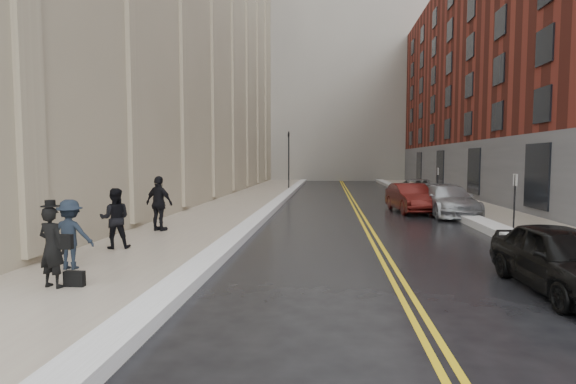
% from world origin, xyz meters
% --- Properties ---
extents(ground, '(160.00, 160.00, 0.00)m').
position_xyz_m(ground, '(0.00, 0.00, 0.00)').
color(ground, black).
rests_on(ground, ground).
extents(sidewalk_left, '(4.00, 64.00, 0.15)m').
position_xyz_m(sidewalk_left, '(-4.50, 16.00, 0.07)').
color(sidewalk_left, gray).
rests_on(sidewalk_left, ground).
extents(sidewalk_right, '(3.00, 64.00, 0.15)m').
position_xyz_m(sidewalk_right, '(9.00, 16.00, 0.07)').
color(sidewalk_right, gray).
rests_on(sidewalk_right, ground).
extents(lane_stripe_a, '(0.12, 64.00, 0.01)m').
position_xyz_m(lane_stripe_a, '(2.38, 16.00, 0.00)').
color(lane_stripe_a, gold).
rests_on(lane_stripe_a, ground).
extents(lane_stripe_b, '(0.12, 64.00, 0.01)m').
position_xyz_m(lane_stripe_b, '(2.62, 16.00, 0.00)').
color(lane_stripe_b, gold).
rests_on(lane_stripe_b, ground).
extents(snow_ridge_left, '(0.70, 60.80, 0.26)m').
position_xyz_m(snow_ridge_left, '(-2.20, 16.00, 0.13)').
color(snow_ridge_left, white).
rests_on(snow_ridge_left, ground).
extents(snow_ridge_right, '(0.85, 60.80, 0.30)m').
position_xyz_m(snow_ridge_right, '(7.15, 16.00, 0.15)').
color(snow_ridge_right, white).
rests_on(snow_ridge_right, ground).
extents(building_right, '(14.00, 50.00, 18.00)m').
position_xyz_m(building_right, '(17.50, 23.00, 9.00)').
color(building_right, maroon).
rests_on(building_right, ground).
extents(tower_far_right, '(22.00, 18.00, 44.00)m').
position_xyz_m(tower_far_right, '(14.00, 66.00, 22.00)').
color(tower_far_right, slate).
rests_on(tower_far_right, ground).
extents(tower_far_left, '(22.00, 18.00, 60.00)m').
position_xyz_m(tower_far_left, '(-12.00, 72.00, 30.00)').
color(tower_far_left, slate).
rests_on(tower_far_left, ground).
extents(traffic_signal, '(0.18, 0.15, 5.20)m').
position_xyz_m(traffic_signal, '(-2.60, 30.00, 3.08)').
color(traffic_signal, black).
rests_on(traffic_signal, ground).
extents(parking_sign_near, '(0.06, 0.35, 2.23)m').
position_xyz_m(parking_sign_near, '(7.90, 8.00, 1.36)').
color(parking_sign_near, black).
rests_on(parking_sign_near, ground).
extents(parking_sign_far, '(0.06, 0.35, 2.23)m').
position_xyz_m(parking_sign_far, '(7.90, 20.00, 1.36)').
color(parking_sign_far, black).
rests_on(parking_sign_far, ground).
extents(car_black, '(1.83, 4.23, 1.42)m').
position_xyz_m(car_black, '(5.78, 0.14, 0.71)').
color(car_black, black).
rests_on(car_black, ground).
extents(car_maroon, '(2.12, 4.69, 1.49)m').
position_xyz_m(car_maroon, '(5.20, 14.47, 0.75)').
color(car_maroon, '#460F0C').
rests_on(car_maroon, ground).
extents(car_silver_near, '(2.26, 5.25, 1.51)m').
position_xyz_m(car_silver_near, '(6.80, 13.13, 0.75)').
color(car_silver_near, '#9DA0A5').
rests_on(car_silver_near, ground).
extents(car_silver_far, '(2.57, 5.37, 1.48)m').
position_xyz_m(car_silver_far, '(6.80, 20.22, 0.74)').
color(car_silver_far, gray).
rests_on(car_silver_far, ground).
extents(pedestrian_main, '(0.69, 0.53, 1.67)m').
position_xyz_m(pedestrian_main, '(-4.71, -0.96, 0.99)').
color(pedestrian_main, black).
rests_on(pedestrian_main, sidewalk_left).
extents(pedestrian_a, '(1.04, 0.92, 1.78)m').
position_xyz_m(pedestrian_a, '(-5.35, 3.06, 1.04)').
color(pedestrian_a, black).
rests_on(pedestrian_a, sidewalk_left).
extents(pedestrian_b, '(1.13, 0.71, 1.67)m').
position_xyz_m(pedestrian_b, '(-5.24, 0.56, 0.98)').
color(pedestrian_b, '#19212D').
rests_on(pedestrian_b, sidewalk_left).
extents(pedestrian_c, '(1.28, 0.90, 2.02)m').
position_xyz_m(pedestrian_c, '(-5.26, 6.32, 1.16)').
color(pedestrian_c, black).
rests_on(pedestrian_c, sidewalk_left).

